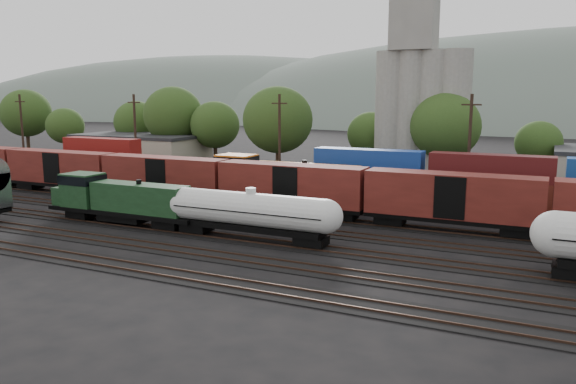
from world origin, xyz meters
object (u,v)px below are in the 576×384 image
at_px(orange_locomotive, 276,179).
at_px(grain_silo, 421,99).
at_px(tank_car_a, 251,211).
at_px(green_locomotive, 116,198).

bearing_deg(orange_locomotive, grain_silo, 69.25).
height_order(orange_locomotive, grain_silo, grain_silo).
distance_m(orange_locomotive, grain_silo, 29.06).
bearing_deg(tank_car_a, grain_silo, 83.47).
bearing_deg(grain_silo, tank_car_a, -96.53).
relative_size(tank_car_a, orange_locomotive, 0.80).
bearing_deg(tank_car_a, green_locomotive, 180.00).
bearing_deg(tank_car_a, orange_locomotive, 108.96).
bearing_deg(grain_silo, green_locomotive, -114.85).
xyz_separation_m(tank_car_a, grain_silo, (4.70, 41.00, 8.78)).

